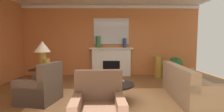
{
  "coord_description": "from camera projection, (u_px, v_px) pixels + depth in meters",
  "views": [
    {
      "loc": [
        0.09,
        -3.89,
        1.43
      ],
      "look_at": [
        0.16,
        1.09,
        1.0
      ],
      "focal_mm": 26.38,
      "sensor_mm": 36.0,
      "label": 1
    }
  ],
  "objects": [
    {
      "name": "vase_tall_corner",
      "position": [
        158.0,
        67.0,
        6.66
      ],
      "size": [
        0.31,
        0.31,
        0.85
      ],
      "primitive_type": "cylinder",
      "color": "#B7892D",
      "rests_on": "ground_plane"
    },
    {
      "name": "book_art_folio",
      "position": [
        114.0,
        82.0,
        3.77
      ],
      "size": [
        0.24,
        0.22,
        0.04
      ],
      "primitive_type": "cube",
      "rotation": [
        0.0,
        0.0,
        -0.15
      ],
      "color": "tan",
      "rests_on": "coffee_table"
    },
    {
      "name": "vase_mantel_right",
      "position": [
        125.0,
        43.0,
        6.81
      ],
      "size": [
        0.16,
        0.16,
        0.39
      ],
      "primitive_type": "cylinder",
      "color": "navy",
      "rests_on": "fireplace"
    },
    {
      "name": "wall_fireplace",
      "position": [
        108.0,
        41.0,
        7.05
      ],
      "size": [
        7.7,
        0.12,
        2.97
      ],
      "primitive_type": "cube",
      "color": "#CC723D",
      "rests_on": "ground_plane"
    },
    {
      "name": "fireplace",
      "position": [
        111.0,
        63.0,
        6.92
      ],
      "size": [
        1.8,
        0.35,
        1.19
      ],
      "color": "white",
      "rests_on": "ground_plane"
    },
    {
      "name": "vase_on_side_table",
      "position": [
        47.0,
        64.0,
        4.43
      ],
      "size": [
        0.17,
        0.17,
        0.28
      ],
      "primitive_type": "cylinder",
      "color": "#B7892D",
      "rests_on": "side_table"
    },
    {
      "name": "sofa",
      "position": [
        189.0,
        88.0,
        4.08
      ],
      "size": [
        1.06,
        2.16,
        0.85
      ],
      "color": "tan",
      "rests_on": "ground_plane"
    },
    {
      "name": "potted_plant",
      "position": [
        175.0,
        66.0,
        6.42
      ],
      "size": [
        0.56,
        0.56,
        0.83
      ],
      "color": "#333333",
      "rests_on": "ground_plane"
    },
    {
      "name": "side_table",
      "position": [
        44.0,
        79.0,
        4.58
      ],
      "size": [
        0.56,
        0.56,
        0.7
      ],
      "color": "black",
      "rests_on": "ground_plane"
    },
    {
      "name": "ground_plane",
      "position": [
        106.0,
        101.0,
        4.0
      ],
      "size": [
        9.23,
        9.23,
        0.0
      ],
      "primitive_type": "plane",
      "color": "brown"
    },
    {
      "name": "armchair_near_window",
      "position": [
        41.0,
        90.0,
        3.88
      ],
      "size": [
        0.96,
        0.96,
        0.95
      ],
      "color": "brown",
      "rests_on": "ground_plane"
    },
    {
      "name": "table_lamp",
      "position": [
        42.0,
        49.0,
        4.51
      ],
      "size": [
        0.44,
        0.44,
        0.75
      ],
      "color": "#B28E38",
      "rests_on": "side_table"
    },
    {
      "name": "area_rug",
      "position": [
        113.0,
        102.0,
        3.91
      ],
      "size": [
        3.77,
        2.2,
        0.01
      ],
      "primitive_type": "cube",
      "color": "tan",
      "rests_on": "ground_plane"
    },
    {
      "name": "crown_moulding",
      "position": [
        107.0,
        7.0,
        6.85
      ],
      "size": [
        7.7,
        0.08,
        0.12
      ],
      "primitive_type": "cube",
      "color": "white"
    },
    {
      "name": "vase_mantel_left",
      "position": [
        98.0,
        42.0,
        6.79
      ],
      "size": [
        0.19,
        0.19,
        0.48
      ],
      "primitive_type": "cylinder",
      "color": "#33703D",
      "rests_on": "fireplace"
    },
    {
      "name": "mantel_mirror",
      "position": [
        111.0,
        31.0,
        6.93
      ],
      "size": [
        1.47,
        0.04,
        1.07
      ],
      "primitive_type": "cube",
      "color": "silver"
    },
    {
      "name": "coffee_table",
      "position": [
        113.0,
        88.0,
        3.89
      ],
      "size": [
        1.0,
        1.0,
        0.45
      ],
      "color": "black",
      "rests_on": "ground_plane"
    },
    {
      "name": "book_red_cover",
      "position": [
        120.0,
        81.0,
        4.02
      ],
      "size": [
        0.22,
        0.2,
        0.04
      ],
      "primitive_type": "cube",
      "rotation": [
        0.0,
        0.0,
        0.27
      ],
      "color": "tan",
      "rests_on": "coffee_table"
    }
  ]
}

